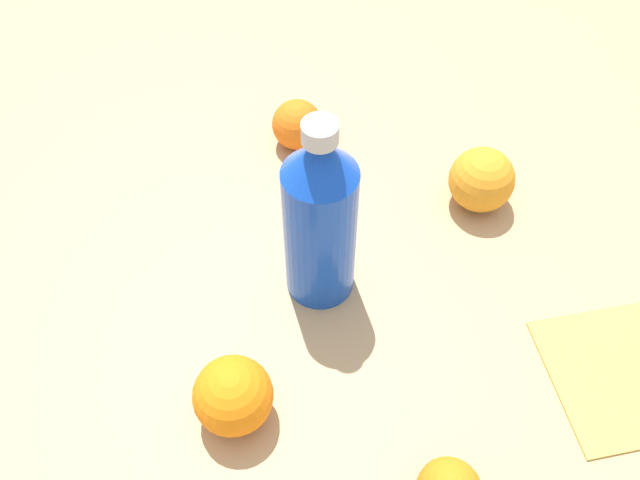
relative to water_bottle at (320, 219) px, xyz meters
name	(u,v)px	position (x,y,z in m)	size (l,w,h in m)	color
ground_plane	(308,253)	(0.04, 0.02, -0.12)	(2.40, 2.40, 0.00)	tan
water_bottle	(320,219)	(0.00, 0.00, 0.00)	(0.08, 0.08, 0.25)	blue
orange_0	(297,125)	(0.23, 0.05, -0.08)	(0.07, 0.07, 0.07)	orange
orange_1	(482,180)	(0.14, -0.19, -0.08)	(0.08, 0.08, 0.08)	orange
orange_2	(233,396)	(-0.17, 0.08, -0.08)	(0.08, 0.08, 0.08)	orange
folded_napkin	(631,372)	(-0.10, -0.34, -0.11)	(0.16, 0.18, 0.01)	#E5B24C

